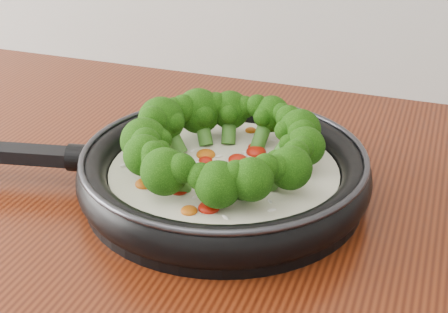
% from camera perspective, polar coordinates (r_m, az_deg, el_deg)
% --- Properties ---
extents(skillet, '(0.54, 0.39, 0.10)m').
position_cam_1_polar(skillet, '(0.73, -0.39, -0.80)').
color(skillet, black).
rests_on(skillet, counter).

